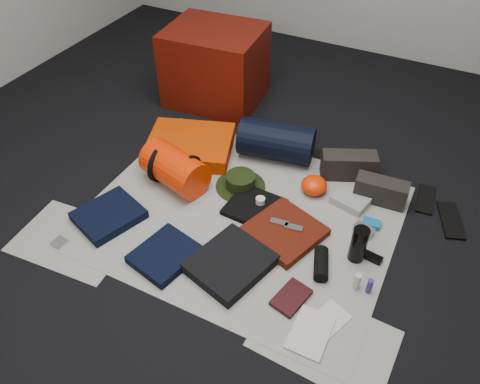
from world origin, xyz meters
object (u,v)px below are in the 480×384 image
at_px(navy_duffel, 276,141).
at_px(water_bottle, 359,244).
at_px(compact_camera, 363,230).
at_px(sleeping_pad, 190,145).
at_px(red_cabinet, 215,66).
at_px(stuff_sack, 175,168).
at_px(paperback_book, 291,298).

xyz_separation_m(navy_duffel, water_bottle, (0.68, -0.57, -0.02)).
height_order(navy_duffel, compact_camera, navy_duffel).
bearing_deg(sleeping_pad, red_cabinet, 104.34).
xyz_separation_m(stuff_sack, compact_camera, (1.08, 0.11, -0.09)).
relative_size(compact_camera, paperback_book, 0.55).
bearing_deg(compact_camera, navy_duffel, 163.01).
height_order(sleeping_pad, navy_duffel, navy_duffel).
bearing_deg(paperback_book, navy_duffel, 131.09).
bearing_deg(stuff_sack, water_bottle, -3.89).
distance_m(stuff_sack, paperback_book, 1.01).
bearing_deg(stuff_sack, sleeping_pad, 105.84).
height_order(sleeping_pad, water_bottle, water_bottle).
xyz_separation_m(stuff_sack, navy_duffel, (0.42, 0.49, 0.01)).
xyz_separation_m(red_cabinet, paperback_book, (1.15, -1.38, -0.24)).
distance_m(water_bottle, compact_camera, 0.20).
xyz_separation_m(navy_duffel, paperback_book, (0.49, -0.94, -0.10)).
bearing_deg(red_cabinet, paperback_book, -54.98).
bearing_deg(water_bottle, paperback_book, -117.43).
bearing_deg(navy_duffel, sleeping_pad, -169.07).
bearing_deg(sleeping_pad, paperback_book, -37.08).
bearing_deg(navy_duffel, water_bottle, -49.73).
distance_m(water_bottle, paperback_book, 0.43).
relative_size(sleeping_pad, compact_camera, 5.09).
height_order(red_cabinet, compact_camera, red_cabinet).
bearing_deg(stuff_sack, paperback_book, -26.26).
bearing_deg(stuff_sack, navy_duffel, 49.80).
height_order(navy_duffel, water_bottle, navy_duffel).
relative_size(sleeping_pad, water_bottle, 2.57).
xyz_separation_m(red_cabinet, navy_duffel, (0.66, -0.44, -0.14)).
xyz_separation_m(sleeping_pad, stuff_sack, (0.09, -0.30, 0.06)).
bearing_deg(navy_duffel, red_cabinet, 136.52).
height_order(compact_camera, paperback_book, compact_camera).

